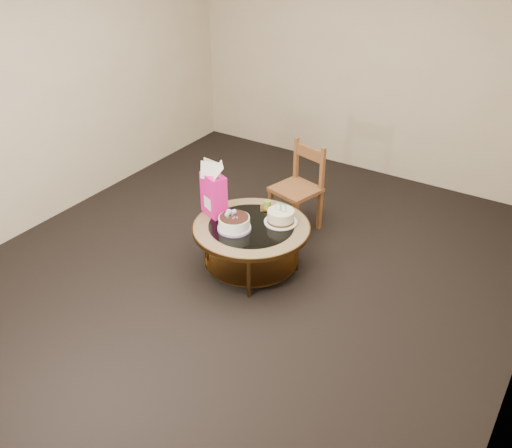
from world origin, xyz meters
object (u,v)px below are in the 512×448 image
Objects in this scene: gift_bag at (214,189)px; dining_chair at (299,187)px; cream_cake at (281,217)px; coffee_table at (251,233)px; decorated_cake at (234,223)px.

dining_chair is (0.37, 0.87, -0.26)m from gift_bag.
cream_cake is at bearing -58.69° from dining_chair.
dining_chair is (-0.02, 0.87, 0.06)m from coffee_table.
gift_bag is (-0.30, 0.13, 0.19)m from decorated_cake.
dining_chair is at bearing 85.93° from decorated_cake.
gift_bag is (-0.38, -0.01, 0.32)m from coffee_table.
gift_bag is (-0.57, -0.18, 0.19)m from cream_cake.
coffee_table is at bearing 57.13° from decorated_cake.
dining_chair reaches higher than decorated_cake.
cream_cake is at bearing 48.05° from decorated_cake.
decorated_cake is 0.99× the size of cream_cake.
cream_cake is 0.59× the size of gift_bag.
decorated_cake is (-0.09, -0.13, 0.13)m from coffee_table.
gift_bag reaches higher than dining_chair.
dining_chair is (-0.21, 0.69, -0.07)m from cream_cake.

